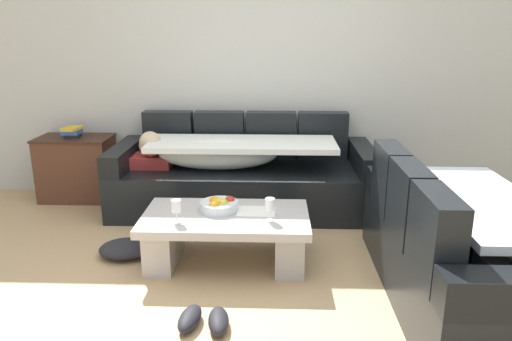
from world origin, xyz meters
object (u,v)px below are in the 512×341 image
(wine_glass_near_right, at_px, (270,205))
(open_magazine, at_px, (256,212))
(couch_along_wall, at_px, (239,176))
(fruit_bowl, at_px, (220,205))
(book_stack_on_cabinet, at_px, (72,132))
(pair_of_shoes, at_px, (204,320))
(side_cabinet, at_px, (77,168))
(coffee_table, at_px, (226,232))
(couch_near_window, at_px, (463,251))
(wine_glass_near_left, at_px, (176,207))
(crumpled_garment, at_px, (126,249))

(wine_glass_near_right, bearing_deg, open_magazine, 122.12)
(couch_along_wall, xyz_separation_m, fruit_bowl, (-0.07, -1.06, 0.09))
(book_stack_on_cabinet, relative_size, pair_of_shoes, 0.70)
(side_cabinet, bearing_deg, fruit_bowl, -39.13)
(coffee_table, distance_m, book_stack_on_cabinet, 2.18)
(couch_near_window, xyz_separation_m, wine_glass_near_left, (-1.85, 0.28, 0.16))
(couch_near_window, relative_size, book_stack_on_cabinet, 8.14)
(couch_near_window, distance_m, fruit_bowl, 1.67)
(fruit_bowl, relative_size, pair_of_shoes, 0.86)
(couch_near_window, relative_size, coffee_table, 1.55)
(side_cabinet, bearing_deg, book_stack_on_cabinet, -179.48)
(side_cabinet, bearing_deg, wine_glass_near_right, -36.95)
(couch_near_window, distance_m, side_cabinet, 3.64)
(couch_near_window, height_order, book_stack_on_cabinet, couch_near_window)
(couch_along_wall, xyz_separation_m, crumpled_garment, (-0.79, -1.06, -0.27))
(couch_along_wall, distance_m, side_cabinet, 1.67)
(side_cabinet, relative_size, crumpled_garment, 1.80)
(wine_glass_near_right, distance_m, book_stack_on_cabinet, 2.46)
(couch_near_window, height_order, wine_glass_near_left, couch_near_window)
(fruit_bowl, distance_m, book_stack_on_cabinet, 2.07)
(wine_glass_near_right, relative_size, pair_of_shoes, 0.51)
(coffee_table, xyz_separation_m, wine_glass_near_left, (-0.32, -0.17, 0.26))
(couch_near_window, xyz_separation_m, fruit_bowl, (-1.58, 0.52, 0.09))
(couch_along_wall, bearing_deg, fruit_bowl, -93.68)
(wine_glass_near_left, height_order, side_cabinet, side_cabinet)
(wine_glass_near_right, height_order, side_cabinet, side_cabinet)
(fruit_bowl, xyz_separation_m, pair_of_shoes, (-0.00, -0.88, -0.38))
(coffee_table, bearing_deg, pair_of_shoes, -93.69)
(coffee_table, relative_size, wine_glass_near_right, 7.23)
(coffee_table, height_order, open_magazine, open_magazine)
(fruit_bowl, distance_m, open_magazine, 0.27)
(coffee_table, xyz_separation_m, wine_glass_near_right, (0.32, -0.11, 0.26))
(couch_along_wall, relative_size, pair_of_shoes, 7.45)
(open_magazine, distance_m, side_cabinet, 2.27)
(open_magazine, bearing_deg, side_cabinet, 147.25)
(wine_glass_near_right, xyz_separation_m, pair_of_shoes, (-0.37, -0.70, -0.45))
(wine_glass_near_left, distance_m, crumpled_garment, 0.67)
(open_magazine, bearing_deg, book_stack_on_cabinet, 147.40)
(couch_near_window, distance_m, crumpled_garment, 2.38)
(couch_near_window, bearing_deg, wine_glass_near_right, 74.28)
(fruit_bowl, height_order, book_stack_on_cabinet, book_stack_on_cabinet)
(couch_along_wall, distance_m, wine_glass_near_right, 1.29)
(side_cabinet, bearing_deg, coffee_table, -39.69)
(wine_glass_near_left, xyz_separation_m, pair_of_shoes, (0.27, -0.65, -0.45))
(fruit_bowl, distance_m, pair_of_shoes, 0.96)
(fruit_bowl, height_order, open_magazine, fruit_bowl)
(couch_near_window, height_order, coffee_table, couch_near_window)
(wine_glass_near_left, xyz_separation_m, crumpled_garment, (-0.45, 0.24, -0.44))
(couch_along_wall, relative_size, side_cabinet, 3.37)
(coffee_table, xyz_separation_m, crumpled_garment, (-0.78, 0.07, -0.18))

